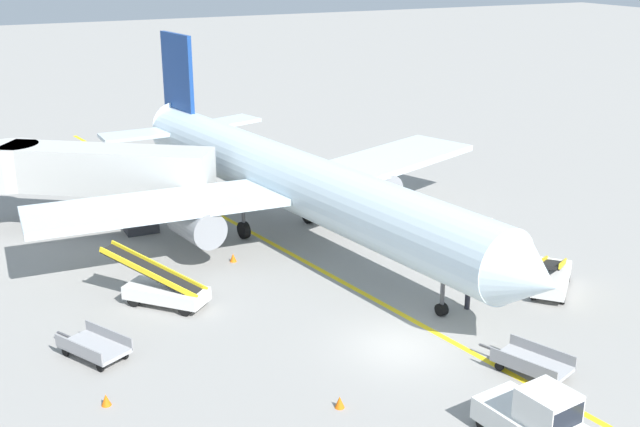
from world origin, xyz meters
TOP-DOWN VIEW (x-y plane):
  - ground_plane at (0.00, 0.00)m, footprint 300.00×300.00m
  - taxi_line_yellow at (1.24, 5.00)m, footprint 14.04×78.86m
  - airliner at (1.15, 13.57)m, footprint 28.19×35.22m
  - jet_bridge at (-8.79, 19.98)m, footprint 11.96×9.33m
  - pushback_tug at (0.53, -7.67)m, footprint 2.40×3.84m
  - baggage_tug_near_wing at (8.97, 6.53)m, footprint 2.22×2.73m
  - belt_loader_forward_hold at (9.35, 1.60)m, footprint 4.50×4.33m
  - belt_loader_aft_hold at (-7.57, 8.08)m, footprint 4.34×4.50m
  - baggage_cart_loaded at (3.45, -4.04)m, footprint 2.48×3.79m
  - baggage_cart_empty_trailing at (-11.37, 4.51)m, footprint 2.71×3.68m
  - ground_crew_marshaller at (4.63, 1.75)m, footprint 0.36×0.24m
  - safety_cone_nose_left at (-2.99, 11.63)m, footprint 0.36×0.36m
  - safety_cone_nose_right at (-4.22, -2.93)m, footprint 0.36×0.36m
  - safety_cone_wingtip_left at (-11.67, 0.81)m, footprint 0.36×0.36m

SIDE VIEW (x-z plane):
  - ground_plane at x=0.00m, z-range 0.00..0.00m
  - taxi_line_yellow at x=1.24m, z-range 0.00..0.01m
  - safety_cone_nose_left at x=-2.99m, z-range 0.00..0.44m
  - safety_cone_nose_right at x=-4.22m, z-range 0.00..0.44m
  - safety_cone_wingtip_left at x=-11.67m, z-range 0.00..0.44m
  - baggage_cart_loaded at x=3.45m, z-range 0.00..0.94m
  - baggage_cart_empty_trailing at x=-11.37m, z-range 0.00..0.94m
  - belt_loader_forward_hold at x=9.35m, z-range -0.52..2.07m
  - belt_loader_aft_hold at x=-7.57m, z-range -0.52..2.07m
  - ground_crew_marshaller at x=4.63m, z-range 0.06..1.76m
  - baggage_tug_near_wing at x=8.97m, z-range -0.12..1.98m
  - pushback_tug at x=0.53m, z-range -0.11..2.09m
  - airliner at x=1.15m, z-range -1.63..8.47m
  - jet_bridge at x=-8.79m, z-range 1.12..5.97m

